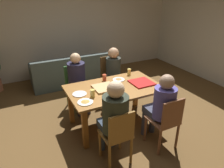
{
  "coord_description": "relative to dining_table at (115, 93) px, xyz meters",
  "views": [
    {
      "loc": [
        -1.47,
        -2.85,
        2.27
      ],
      "look_at": [
        0.0,
        0.1,
        0.76
      ],
      "focal_mm": 33.07,
      "sensor_mm": 36.0,
      "label": 1
    }
  ],
  "objects": [
    {
      "name": "plate_2",
      "position": [
        -0.63,
        -0.27,
        0.12
      ],
      "size": [
        0.24,
        0.24,
        0.03
      ],
      "color": "white",
      "rests_on": "dining_table"
    },
    {
      "name": "chair_0",
      "position": [
        0.39,
        -0.93,
        -0.14
      ],
      "size": [
        0.39,
        0.42,
        0.89
      ],
      "color": "brown",
      "rests_on": "ground"
    },
    {
      "name": "drinking_glass_0",
      "position": [
        0.52,
        0.38,
        0.17
      ],
      "size": [
        0.07,
        0.07,
        0.12
      ],
      "primitive_type": "cylinder",
      "color": "#E2C65D",
      "rests_on": "dining_table"
    },
    {
      "name": "drinking_glass_2",
      "position": [
        -0.03,
        0.34,
        0.16
      ],
      "size": [
        0.07,
        0.07,
        0.12
      ],
      "primitive_type": "cylinder",
      "color": "#B7472E",
      "rests_on": "dining_table"
    },
    {
      "name": "chair_2",
      "position": [
        -0.41,
        -0.89,
        -0.14
      ],
      "size": [
        0.39,
        0.38,
        0.87
      ],
      "color": "olive",
      "rests_on": "ground"
    },
    {
      "name": "dining_table",
      "position": [
        0.0,
        0.0,
        0.0
      ],
      "size": [
        1.61,
        0.97,
        0.74
      ],
      "color": "#905C27",
      "rests_on": "ground"
    },
    {
      "name": "chair_1",
      "position": [
        0.39,
        0.9,
        -0.09
      ],
      "size": [
        0.46,
        0.39,
        0.97
      ],
      "color": "brown",
      "rests_on": "ground"
    },
    {
      "name": "plate_1",
      "position": [
        0.21,
        0.25,
        0.11
      ],
      "size": [
        0.23,
        0.23,
        0.03
      ],
      "color": "white",
      "rests_on": "dining_table"
    },
    {
      "name": "person_2",
      "position": [
        -0.41,
        -0.77,
        0.11
      ],
      "size": [
        0.35,
        0.51,
        1.25
      ],
      "color": "#2F3B49",
      "rests_on": "ground"
    },
    {
      "name": "drinking_glass_1",
      "position": [
        -0.47,
        -0.16,
        0.17
      ],
      "size": [
        0.07,
        0.07,
        0.13
      ],
      "primitive_type": "cylinder",
      "color": "#E1C35A",
      "rests_on": "dining_table"
    },
    {
      "name": "pizza_box_0",
      "position": [
        -0.18,
        0.04,
        0.12
      ],
      "size": [
        0.36,
        0.36,
        0.03
      ],
      "color": "tan",
      "rests_on": "dining_table"
    },
    {
      "name": "side_wall_right",
      "position": [
        3.27,
        0.87,
        0.72
      ],
      "size": [
        0.12,
        4.96,
        2.69
      ],
      "primitive_type": "cube",
      "color": "beige",
      "rests_on": "ground"
    },
    {
      "name": "person_0",
      "position": [
        0.39,
        -0.78,
        0.08
      ],
      "size": [
        0.33,
        0.54,
        1.2
      ],
      "color": "#393B4B",
      "rests_on": "ground"
    },
    {
      "name": "person_1",
      "position": [
        0.39,
        0.74,
        0.07
      ],
      "size": [
        0.31,
        0.54,
        1.2
      ],
      "color": "#3C3A3B",
      "rests_on": "ground"
    },
    {
      "name": "couch",
      "position": [
        -0.09,
        2.13,
        -0.36
      ],
      "size": [
        2.17,
        0.8,
        0.78
      ],
      "color": "#424E4A",
      "rests_on": "ground"
    },
    {
      "name": "back_wall",
      "position": [
        0.0,
        2.91,
        0.72
      ],
      "size": [
        6.54,
        0.12,
        2.69
      ],
      "primitive_type": "cube",
      "color": "beige",
      "rests_on": "ground"
    },
    {
      "name": "plate_0",
      "position": [
        -0.62,
        0.02,
        0.11
      ],
      "size": [
        0.23,
        0.23,
        0.01
      ],
      "color": "white",
      "rests_on": "dining_table"
    },
    {
      "name": "person_3",
      "position": [
        -0.41,
        0.8,
        0.06
      ],
      "size": [
        0.35,
        0.56,
        1.17
      ],
      "color": "#403543",
      "rests_on": "ground"
    },
    {
      "name": "ground_plane",
      "position": [
        0.0,
        0.0,
        -0.63
      ],
      "size": [
        20.0,
        20.0,
        0.0
      ],
      "primitive_type": "plane",
      "color": "brown"
    },
    {
      "name": "pizza_box_1",
      "position": [
        0.51,
        -0.07,
        0.12
      ],
      "size": [
        0.38,
        0.38,
        0.02
      ],
      "color": "red",
      "rests_on": "dining_table"
    },
    {
      "name": "chair_3",
      "position": [
        -0.41,
        0.95,
        -0.14
      ],
      "size": [
        0.41,
        0.44,
        0.86
      ],
      "color": "#356A31",
      "rests_on": "ground"
    }
  ]
}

